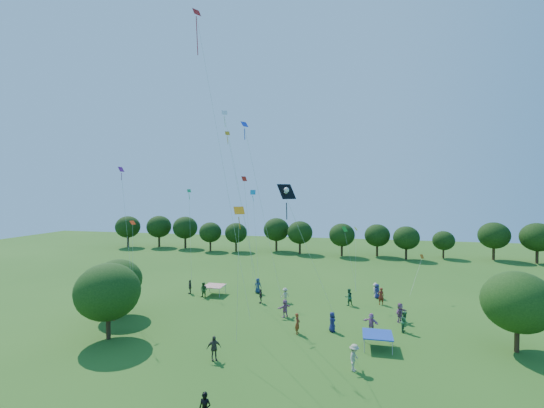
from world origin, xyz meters
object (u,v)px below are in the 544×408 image
(near_tree_north, at_px, (118,280))
(tent_blue, at_px, (377,335))
(near_tree_east, at_px, (518,302))
(tent_red_stripe, at_px, (214,286))
(pirate_kite, at_px, (287,194))
(red_high_kite, at_px, (207,78))
(near_tree_west, at_px, (108,292))

(near_tree_north, distance_m, tent_blue, 24.16)
(near_tree_east, bearing_deg, tent_blue, -171.16)
(tent_red_stripe, height_order, pirate_kite, pirate_kite)
(near_tree_north, relative_size, near_tree_east, 0.90)
(near_tree_north, distance_m, red_high_kite, 20.74)
(near_tree_east, relative_size, tent_blue, 2.74)
(near_tree_west, relative_size, near_tree_east, 1.02)
(tent_red_stripe, bearing_deg, near_tree_east, -18.33)
(near_tree_north, height_order, near_tree_east, near_tree_east)
(near_tree_north, distance_m, pirate_kite, 20.41)
(pirate_kite, bearing_deg, tent_blue, 31.38)
(near_tree_west, distance_m, tent_red_stripe, 14.50)
(pirate_kite, bearing_deg, tent_red_stripe, 127.59)
(near_tree_east, distance_m, tent_blue, 10.59)
(near_tree_west, height_order, tent_blue, near_tree_west)
(near_tree_north, bearing_deg, red_high_kite, -11.87)
(near_tree_north, height_order, tent_red_stripe, near_tree_north)
(near_tree_west, xyz_separation_m, near_tree_east, (31.36, 4.57, -0.09))
(tent_blue, height_order, pirate_kite, pirate_kite)
(pirate_kite, height_order, red_high_kite, red_high_kite)
(near_tree_north, xyz_separation_m, tent_red_stripe, (6.40, 8.64, -2.40))
(red_high_kite, bearing_deg, near_tree_west, -158.54)
(near_tree_north, xyz_separation_m, near_tree_east, (34.06, -0.52, 0.34))
(near_tree_west, bearing_deg, tent_blue, 8.02)
(tent_blue, distance_m, red_high_kite, 24.55)
(near_tree_east, relative_size, red_high_kite, 0.23)
(tent_blue, bearing_deg, pirate_kite, -148.62)
(red_high_kite, bearing_deg, tent_blue, 0.20)
(near_tree_east, distance_m, red_high_kite, 29.69)
(near_tree_north, bearing_deg, tent_red_stripe, 53.47)
(tent_red_stripe, bearing_deg, red_high_kite, -70.58)
(tent_red_stripe, bearing_deg, near_tree_west, -105.07)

